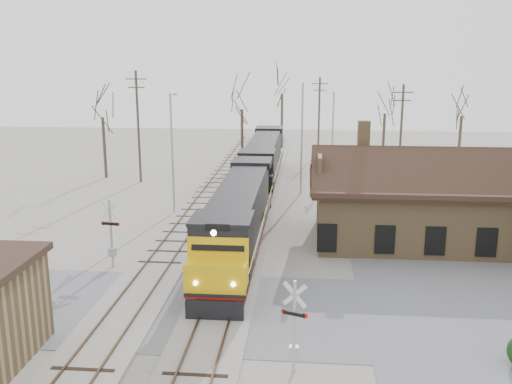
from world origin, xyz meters
TOP-DOWN VIEW (x-y plane):
  - ground at (0.00, 0.00)m, footprint 140.00×140.00m
  - road at (0.00, 0.00)m, footprint 60.00×9.00m
  - track_main at (0.00, 15.00)m, footprint 3.40×90.00m
  - track_siding at (-4.50, 15.00)m, footprint 3.40×90.00m
  - depot at (11.99, 12.00)m, footprint 15.20×9.31m
  - locomotive_lead at (0.00, 8.17)m, footprint 2.98×19.94m
  - locomotive_trailing at (0.00, 28.39)m, footprint 2.98×19.94m
  - crossbuck_near at (3.80, -5.22)m, footprint 1.05×0.46m
  - crossbuck_far at (-7.13, 5.32)m, footprint 1.17×0.31m
  - streetlight_a at (-6.24, 17.52)m, footprint 0.25×2.04m
  - streetlight_b at (3.72, 25.00)m, footprint 0.25×2.04m
  - streetlight_c at (6.79, 33.03)m, footprint 0.25×2.04m
  - utility_pole_a at (-12.13, 28.29)m, footprint 2.00×0.24m
  - utility_pole_b at (5.65, 46.83)m, footprint 2.00×0.24m
  - utility_pole_c at (13.59, 32.63)m, footprint 2.00×0.24m
  - tree_a at (-16.23, 29.95)m, footprint 4.10×4.10m
  - tree_b at (-3.10, 37.85)m, footprint 4.22×4.22m
  - tree_c at (0.81, 50.46)m, footprint 4.81×4.81m
  - tree_d at (13.07, 41.41)m, footprint 3.76×3.76m
  - tree_e at (21.04, 38.86)m, footprint 3.81×3.81m

SIDE VIEW (x-z plane):
  - ground at x=0.00m, z-range 0.00..0.00m
  - road at x=0.00m, z-range 0.00..0.03m
  - track_main at x=0.00m, z-range -0.05..0.19m
  - track_siding at x=-4.50m, z-range -0.05..0.19m
  - crossbuck_near at x=3.80m, z-range -0.10..3.74m
  - crossbuck_far at x=-7.13m, z-range -0.13..3.98m
  - locomotive_trailing at x=0.00m, z-range 0.23..4.42m
  - locomotive_lead at x=0.00m, z-range 0.11..4.54m
  - depot at x=11.99m, z-range -1.54..6.36m
  - streetlight_c at x=6.79m, z-range 0.53..9.16m
  - utility_pole_c at x=13.59m, z-range 0.22..9.63m
  - utility_pole_b at x=5.65m, z-range 0.22..9.76m
  - streetlight_a at x=-6.24m, z-range 0.54..9.94m
  - streetlight_b at x=3.72m, z-range 0.54..10.40m
  - utility_pole_a at x=-12.13m, z-range 0.23..11.03m
  - tree_d at x=13.07m, z-range 1.95..11.17m
  - tree_e at x=21.04m, z-range 1.97..11.32m
  - tree_a at x=-16.23m, z-range 2.12..12.16m
  - tree_b at x=-3.10m, z-range 2.19..12.52m
  - tree_c at x=0.81m, z-range 2.50..14.30m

